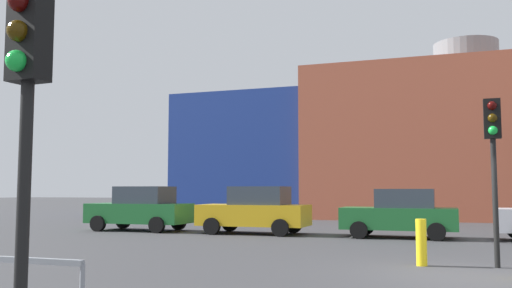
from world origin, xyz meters
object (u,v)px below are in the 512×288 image
at_px(parked_car_0, 141,209).
at_px(parked_car_1, 255,210).
at_px(traffic_light_near_left, 26,87).
at_px(bollard_yellow_0, 421,242).
at_px(parked_car_2, 400,213).
at_px(traffic_light_island, 493,143).

distance_m(parked_car_0, parked_car_1, 5.17).
height_order(traffic_light_near_left, bollard_yellow_0, traffic_light_near_left).
distance_m(traffic_light_near_left, bollard_yellow_0, 9.82).
relative_size(parked_car_2, bollard_yellow_0, 3.84).
xyz_separation_m(parked_car_0, bollard_yellow_0, (11.75, -7.38, -0.40)).
bearing_deg(parked_car_2, parked_car_0, -0.00).
bearing_deg(traffic_light_island, parked_car_0, -116.87).
xyz_separation_m(parked_car_2, bollard_yellow_0, (1.02, -7.38, -0.35)).
distance_m(parked_car_1, parked_car_2, 5.56).
bearing_deg(parked_car_2, traffic_light_island, 109.99).
bearing_deg(traffic_light_island, traffic_light_near_left, -25.50).
distance_m(parked_car_0, traffic_light_near_left, 18.66).
height_order(parked_car_1, bollard_yellow_0, parked_car_1).
xyz_separation_m(parked_car_0, parked_car_1, (5.17, -0.00, -0.01)).
relative_size(parked_car_2, traffic_light_island, 1.08).
relative_size(traffic_light_near_left, bollard_yellow_0, 3.42).
bearing_deg(bollard_yellow_0, parked_car_1, 131.71).
height_order(parked_car_0, parked_car_1, parked_car_0).
distance_m(parked_car_0, parked_car_2, 10.74).
bearing_deg(parked_car_1, bollard_yellow_0, 131.71).
distance_m(parked_car_0, bollard_yellow_0, 13.88).
distance_m(parked_car_1, bollard_yellow_0, 9.90).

